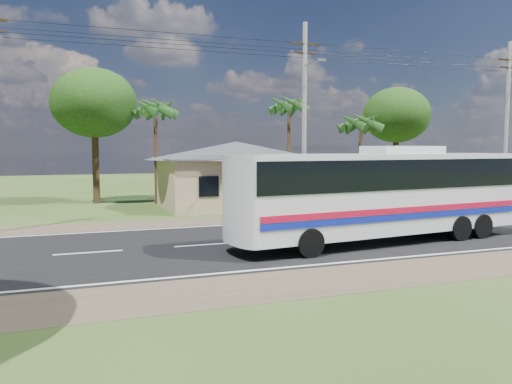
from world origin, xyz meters
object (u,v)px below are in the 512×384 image
Objects in this scene: motorcycle at (384,204)px; person at (377,202)px; coach_bus at (382,188)px; waiting_shed at (424,166)px.

person is at bearing 119.62° from motorcycle.
waiting_shed is at bearing 38.71° from coach_bus.
coach_bus is at bearing -135.08° from waiting_shed.
coach_bus reaches higher than waiting_shed.
waiting_shed reaches higher than person.
waiting_shed is 5.19m from motorcycle.
waiting_shed is 2.84× the size of motorcycle.
motorcycle is at bearing 48.92° from coach_bus.
coach_bus is 10.66m from motorcycle.
coach_bus is 8.24× the size of person.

